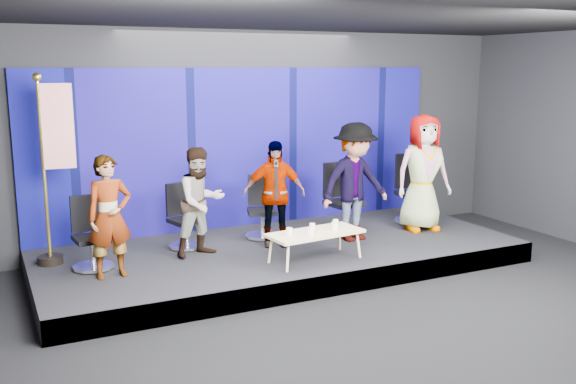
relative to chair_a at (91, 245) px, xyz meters
name	(u,v)px	position (x,y,z in m)	size (l,w,h in m)	color
ground	(374,325)	(2.70, -2.63, -0.62)	(10.00, 10.00, 0.00)	black
room_walls	(380,113)	(2.70, -2.63, 1.81)	(10.02, 8.02, 3.51)	black
riser	(281,256)	(2.70, -0.13, -0.47)	(7.00, 3.00, 0.30)	black
backdrop	(243,148)	(2.70, 1.32, 0.98)	(7.00, 0.08, 2.60)	#080B65
chair_a	(91,245)	(0.00, 0.00, 0.00)	(0.60, 0.60, 0.96)	silver
panelist_a	(109,217)	(0.17, -0.47, 0.46)	(0.57, 0.37, 1.55)	black
chair_b	(185,227)	(1.40, 0.43, 0.00)	(0.65, 0.65, 0.95)	silver
panelist_b	(201,202)	(1.50, -0.06, 0.45)	(0.74, 0.58, 1.53)	black
chair_c	(262,217)	(2.65, 0.46, 0.00)	(0.69, 0.69, 0.97)	silver
panelist_c	(274,194)	(2.64, -0.03, 0.47)	(0.92, 0.38, 1.57)	black
chair_d	(342,209)	(3.94, 0.21, 0.05)	(0.68, 0.68, 1.11)	silver
panelist_d	(355,182)	(3.86, -0.29, 0.58)	(1.16, 0.67, 1.80)	black
chair_e	(413,200)	(5.35, 0.23, 0.07)	(0.76, 0.76, 1.16)	silver
panelist_e	(423,173)	(5.17, -0.25, 0.62)	(0.92, 0.60, 1.88)	black
coffee_table	(315,234)	(2.81, -0.99, 0.06)	(1.38, 0.70, 0.41)	tan
mug_a	(289,231)	(2.42, -0.98, 0.14)	(0.08, 0.08, 0.10)	silver
mug_b	(311,231)	(2.68, -1.11, 0.14)	(0.08, 0.08, 0.10)	silver
mug_c	(312,227)	(2.82, -0.89, 0.14)	(0.08, 0.08, 0.09)	silver
mug_d	(335,226)	(3.11, -1.00, 0.14)	(0.09, 0.09, 0.10)	silver
mug_e	(336,223)	(3.21, -0.84, 0.14)	(0.08, 0.08, 0.09)	silver
flag_stand	(54,165)	(-0.35, 0.42, 1.03)	(0.58, 0.34, 2.55)	black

